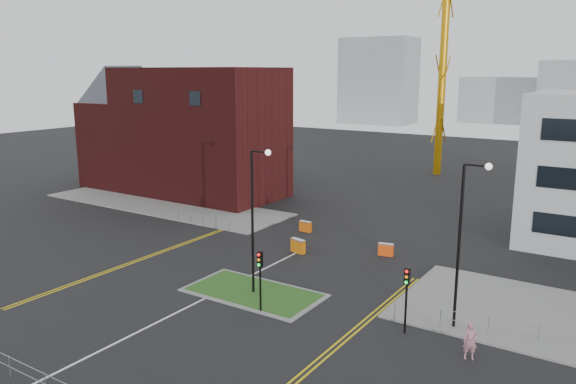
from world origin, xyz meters
name	(u,v)px	position (x,y,z in m)	size (l,w,h in m)	color
ground	(133,334)	(0.00, 0.00, 0.00)	(200.00, 200.00, 0.00)	black
pavement_left	(164,204)	(-20.00, 22.00, 0.06)	(28.00, 8.00, 0.12)	slate
island_kerb	(253,293)	(2.00, 8.00, 0.04)	(8.60, 4.60, 0.08)	slate
grass_island	(253,292)	(2.00, 8.00, 0.06)	(8.00, 4.00, 0.12)	#22511B
brick_building	(180,132)	(-22.97, 28.00, 6.85)	(24.20, 10.07, 14.24)	#431011
streetlamp_island	(255,210)	(2.22, 8.00, 5.41)	(1.46, 0.36, 9.18)	black
streetlamp_right_near	(464,233)	(14.22, 10.00, 5.41)	(1.46, 0.36, 9.18)	black
traffic_light_island	(260,270)	(4.00, 5.98, 2.57)	(0.28, 0.33, 3.65)	black
traffic_light_right	(407,288)	(12.00, 7.98, 2.57)	(0.28, 0.33, 3.65)	black
railing_front	(27,371)	(0.00, -6.00, 0.78)	(24.05, 0.05, 1.10)	gray
railing_left	(203,218)	(-11.00, 18.00, 0.74)	(6.05, 0.05, 1.10)	gray
centre_line	(161,321)	(0.00, 2.00, 0.01)	(0.15, 30.00, 0.01)	silver
yellow_left_a	(153,254)	(-9.00, 10.00, 0.01)	(0.12, 24.00, 0.01)	gold
yellow_left_b	(156,255)	(-8.70, 10.00, 0.01)	(0.12, 24.00, 0.01)	gold
yellow_right_a	(345,336)	(9.50, 6.00, 0.01)	(0.12, 20.00, 0.01)	gold
yellow_right_b	(350,337)	(9.80, 6.00, 0.01)	(0.12, 20.00, 0.01)	gold
skyline_a	(378,81)	(-40.00, 120.00, 11.00)	(18.00, 12.00, 22.00)	gray
skyline_d	(522,100)	(-8.00, 140.00, 6.00)	(30.00, 12.00, 12.00)	gray
pedestrian	(470,341)	(15.64, 7.13, 0.94)	(0.69, 0.45, 1.88)	#B97785
barrier_left	(305,226)	(-2.45, 21.58, 0.51)	(1.14, 0.46, 0.93)	#DC590C
barrier_mid	(298,245)	(0.06, 16.37, 0.58)	(1.34, 0.75, 1.07)	#D36A0B
barrier_right	(386,249)	(6.00, 19.36, 0.51)	(1.18, 0.61, 0.95)	#FF4D0E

